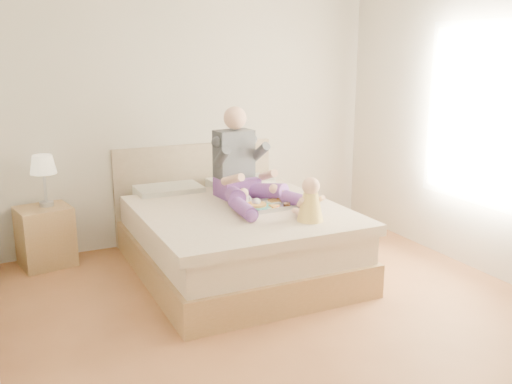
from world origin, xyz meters
name	(u,v)px	position (x,y,z in m)	size (l,w,h in m)	color
room	(301,114)	(0.08, 0.01, 1.51)	(4.02, 4.22, 2.71)	brown
bed	(232,234)	(0.00, 1.08, 0.32)	(1.70, 2.18, 1.00)	olive
nightstand	(45,236)	(-1.53, 1.88, 0.28)	(0.52, 0.48, 0.56)	olive
lamp	(43,167)	(-1.49, 1.91, 0.92)	(0.23, 0.23, 0.47)	silver
adult	(244,172)	(0.16, 1.19, 0.86)	(0.73, 1.06, 0.86)	#623585
tray	(266,204)	(0.22, 0.84, 0.64)	(0.46, 0.37, 0.13)	silver
baby	(310,203)	(0.36, 0.34, 0.75)	(0.24, 0.32, 0.36)	#FFD150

